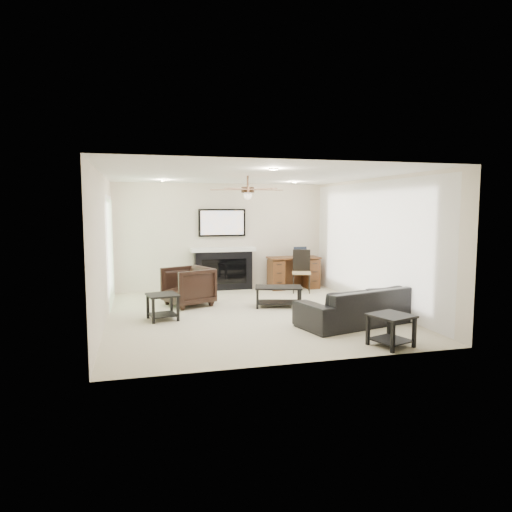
# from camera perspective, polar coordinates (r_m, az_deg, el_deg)

# --- Properties ---
(room_shell) EXTENTS (5.50, 5.54, 2.52)m
(room_shell) POSITION_cam_1_polar(r_m,az_deg,el_deg) (8.30, 0.27, 4.36)
(room_shell) COLOR beige
(room_shell) RESTS_ON ground
(sofa) EXTENTS (2.25, 1.32, 0.62)m
(sofa) POSITION_cam_1_polar(r_m,az_deg,el_deg) (7.82, 12.72, -6.06)
(sofa) COLOR black
(sofa) RESTS_ON ground
(armchair) EXTENTS (1.10, 1.08, 0.77)m
(armchair) POSITION_cam_1_polar(r_m,az_deg,el_deg) (9.11, -8.51, -3.77)
(armchair) COLOR black
(armchair) RESTS_ON ground
(coffee_table) EXTENTS (1.00, 0.72, 0.40)m
(coffee_table) POSITION_cam_1_polar(r_m,az_deg,el_deg) (8.96, 2.82, -5.09)
(coffee_table) COLOR black
(coffee_table) RESTS_ON ground
(end_table_near) EXTENTS (0.66, 0.66, 0.45)m
(end_table_near) POSITION_cam_1_polar(r_m,az_deg,el_deg) (6.71, 16.51, -8.91)
(end_table_near) COLOR black
(end_table_near) RESTS_ON ground
(end_table_left) EXTENTS (0.59, 0.59, 0.45)m
(end_table_left) POSITION_cam_1_polar(r_m,az_deg,el_deg) (8.07, -11.59, -6.26)
(end_table_left) COLOR black
(end_table_left) RESTS_ON ground
(fireplace_unit) EXTENTS (1.52, 0.34, 1.91)m
(fireplace_unit) POSITION_cam_1_polar(r_m,az_deg,el_deg) (10.74, -4.12, 0.82)
(fireplace_unit) COLOR black
(fireplace_unit) RESTS_ON ground
(desk) EXTENTS (1.22, 0.56, 0.76)m
(desk) POSITION_cam_1_polar(r_m,az_deg,el_deg) (10.99, 4.71, -2.09)
(desk) COLOR #3C210F
(desk) RESTS_ON ground
(desk_chair) EXTENTS (0.54, 0.55, 0.97)m
(desk_chair) POSITION_cam_1_polar(r_m,az_deg,el_deg) (10.46, 5.71, -1.93)
(desk_chair) COLOR black
(desk_chair) RESTS_ON ground
(laptop) EXTENTS (0.33, 0.24, 0.23)m
(laptop) POSITION_cam_1_polar(r_m,az_deg,el_deg) (10.98, 5.75, 0.50)
(laptop) COLOR black
(laptop) RESTS_ON desk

